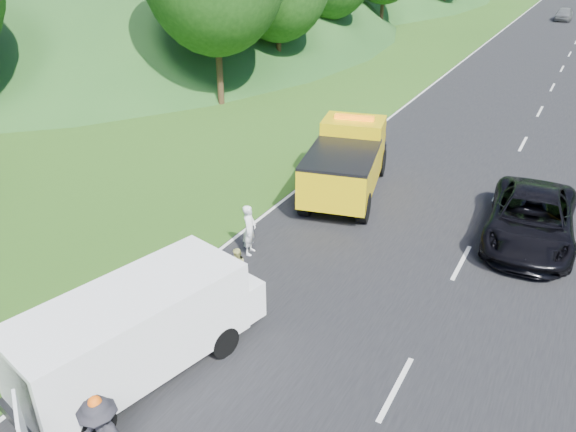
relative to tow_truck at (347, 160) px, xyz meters
The scene contains 10 objects.
ground 7.44m from the tow_truck, 72.79° to the right, with size 320.00×320.00×0.00m, color #38661E.
road_surface 33.44m from the tow_truck, 81.11° to the left, with size 14.00×200.00×0.02m, color black.
tree_line_left 55.63m from the tow_truck, 107.62° to the left, with size 14.00×140.00×14.00m, color #265318, non-canonical shape.
tow_truck is the anchor object (origin of this frame).
white_van 11.25m from the tow_truck, 90.40° to the right, with size 4.10×6.76×2.24m.
woman 5.82m from the tow_truck, 98.00° to the right, with size 0.60×0.44×1.64m, color silver.
child 7.31m from the tow_truck, 91.66° to the right, with size 0.53×0.41×1.10m, color #D0CE6E.
suitcase 7.75m from the tow_truck, 104.16° to the right, with size 0.34×0.19×0.55m, color #66634C.
passing_suv 6.85m from the tow_truck, ahead, with size 2.61×5.66×1.57m, color black.
dist_car_a 52.65m from the tow_truck, 86.91° to the left, with size 1.59×3.95×1.35m, color #535558.
Camera 1 is at (5.40, -11.30, 9.13)m, focal length 35.00 mm.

